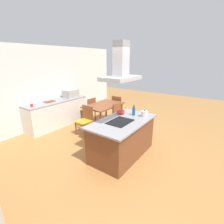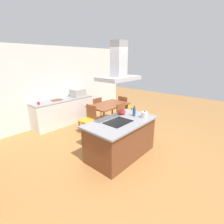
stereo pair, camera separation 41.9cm
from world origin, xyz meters
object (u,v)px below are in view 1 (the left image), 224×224
(coffee_mug_red, at_px, (32,105))
(cooktop, at_px, (120,122))
(olive_oil_bottle, at_px, (134,111))
(mixing_bowl, at_px, (121,112))
(chair_facing_island, at_px, (119,115))
(range_hood, at_px, (121,68))
(tea_kettle, at_px, (144,114))
(dining_table, at_px, (104,107))
(chair_facing_back_wall, at_px, (90,108))
(chair_at_right_end, at_px, (118,105))
(chair_at_left_end, at_px, (86,118))
(cutting_board, at_px, (50,102))
(countertop_microwave, at_px, (71,93))

(coffee_mug_red, bearing_deg, cooktop, -80.31)
(olive_oil_bottle, height_order, mixing_bowl, olive_oil_bottle)
(chair_facing_island, height_order, range_hood, range_hood)
(mixing_bowl, bearing_deg, tea_kettle, -75.05)
(mixing_bowl, relative_size, dining_table, 0.16)
(cooktop, bearing_deg, mixing_bowl, 31.43)
(cooktop, xyz_separation_m, olive_oil_bottle, (0.60, -0.03, 0.10))
(olive_oil_bottle, distance_m, chair_facing_back_wall, 2.47)
(chair_facing_island, bearing_deg, tea_kettle, -121.32)
(cooktop, relative_size, chair_at_right_end, 0.67)
(mixing_bowl, bearing_deg, chair_at_right_end, 35.25)
(tea_kettle, relative_size, chair_at_right_end, 0.24)
(chair_at_left_end, xyz_separation_m, chair_facing_back_wall, (0.92, 0.67, 0.00))
(tea_kettle, height_order, chair_at_left_end, tea_kettle)
(cooktop, height_order, mixing_bowl, mixing_bowl)
(cutting_board, bearing_deg, dining_table, -48.05)
(olive_oil_bottle, bearing_deg, dining_table, 63.61)
(mixing_bowl, bearing_deg, dining_table, 54.97)
(coffee_mug_red, bearing_deg, tea_kettle, -69.95)
(countertop_microwave, bearing_deg, mixing_bowl, -102.69)
(cutting_board, height_order, range_hood, range_hood)
(olive_oil_bottle, bearing_deg, chair_facing_island, 49.83)
(coffee_mug_red, bearing_deg, chair_at_right_end, -24.24)
(chair_facing_back_wall, bearing_deg, cooktop, -121.83)
(tea_kettle, distance_m, dining_table, 2.04)
(chair_at_right_end, bearing_deg, tea_kettle, -131.35)
(chair_at_left_end, height_order, range_hood, range_hood)
(cutting_board, xyz_separation_m, dining_table, (1.21, -1.34, -0.24))
(range_hood, bearing_deg, chair_at_right_end, 34.45)
(mixing_bowl, bearing_deg, cutting_board, 96.71)
(coffee_mug_red, distance_m, cutting_board, 0.68)
(tea_kettle, relative_size, cutting_board, 0.64)
(mixing_bowl, height_order, dining_table, mixing_bowl)
(dining_table, relative_size, chair_facing_back_wall, 1.57)
(chair_facing_island, relative_size, range_hood, 0.99)
(mixing_bowl, xyz_separation_m, chair_at_left_end, (-0.02, 1.28, -0.45))
(olive_oil_bottle, bearing_deg, chair_at_left_end, 94.05)
(cutting_board, bearing_deg, mixing_bowl, -83.29)
(chair_facing_back_wall, distance_m, range_hood, 3.09)
(cooktop, distance_m, olive_oil_bottle, 0.61)
(chair_at_right_end, height_order, range_hood, range_hood)
(olive_oil_bottle, xyz_separation_m, cutting_board, (-0.41, 2.96, -0.10))
(chair_at_left_end, bearing_deg, cutting_board, 102.26)
(coffee_mug_red, bearing_deg, dining_table, -33.78)
(cooktop, xyz_separation_m, dining_table, (1.40, 1.59, -0.24))
(cooktop, distance_m, chair_facing_island, 1.72)
(tea_kettle, relative_size, mixing_bowl, 0.98)
(coffee_mug_red, height_order, chair_at_left_end, coffee_mug_red)
(countertop_microwave, xyz_separation_m, cutting_board, (-0.89, 0.05, -0.13))
(chair_at_right_end, relative_size, chair_at_left_end, 1.00)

